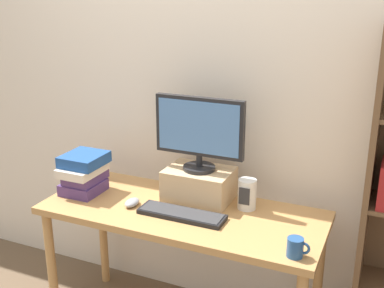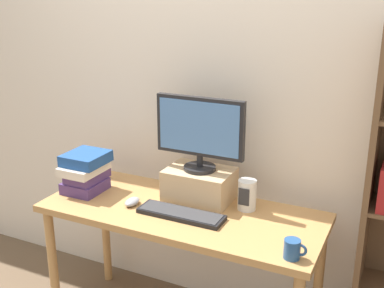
{
  "view_description": "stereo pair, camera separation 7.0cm",
  "coord_description": "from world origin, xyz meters",
  "px_view_note": "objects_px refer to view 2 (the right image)",
  "views": [
    {
      "loc": [
        0.95,
        -2.02,
        1.84
      ],
      "look_at": [
        0.03,
        0.06,
        1.09
      ],
      "focal_mm": 45.0,
      "sensor_mm": 36.0,
      "label": 1
    },
    {
      "loc": [
        1.02,
        -1.99,
        1.84
      ],
      "look_at": [
        0.03,
        0.06,
        1.09
      ],
      "focal_mm": 45.0,
      "sensor_mm": 36.0,
      "label": 2
    }
  ],
  "objects_px": {
    "riser_box": "(200,184)",
    "computer_mouse": "(132,202)",
    "computer_monitor": "(200,131)",
    "desk": "(182,225)",
    "book_stack": "(86,172)",
    "desk_speaker": "(247,195)",
    "coffee_mug": "(293,249)",
    "keyboard": "(181,214)"
  },
  "relations": [
    {
      "from": "riser_box",
      "to": "computer_mouse",
      "type": "relative_size",
      "value": 3.36
    },
    {
      "from": "riser_box",
      "to": "computer_monitor",
      "type": "height_order",
      "value": "computer_monitor"
    },
    {
      "from": "desk",
      "to": "computer_monitor",
      "type": "height_order",
      "value": "computer_monitor"
    },
    {
      "from": "computer_monitor",
      "to": "book_stack",
      "type": "height_order",
      "value": "computer_monitor"
    },
    {
      "from": "desk",
      "to": "riser_box",
      "type": "distance_m",
      "value": 0.24
    },
    {
      "from": "riser_box",
      "to": "computer_monitor",
      "type": "relative_size",
      "value": 0.73
    },
    {
      "from": "desk",
      "to": "computer_mouse",
      "type": "xyz_separation_m",
      "value": [
        -0.26,
        -0.06,
        0.11
      ]
    },
    {
      "from": "desk_speaker",
      "to": "book_stack",
      "type": "bearing_deg",
      "value": -169.5
    },
    {
      "from": "computer_monitor",
      "to": "book_stack",
      "type": "distance_m",
      "value": 0.69
    },
    {
      "from": "riser_box",
      "to": "coffee_mug",
      "type": "relative_size",
      "value": 3.54
    },
    {
      "from": "riser_box",
      "to": "book_stack",
      "type": "xyz_separation_m",
      "value": [
        -0.62,
        -0.17,
        0.03
      ]
    },
    {
      "from": "coffee_mug",
      "to": "keyboard",
      "type": "bearing_deg",
      "value": 166.47
    },
    {
      "from": "desk",
      "to": "computer_mouse",
      "type": "distance_m",
      "value": 0.29
    },
    {
      "from": "desk",
      "to": "computer_monitor",
      "type": "xyz_separation_m",
      "value": [
        0.03,
        0.15,
        0.47
      ]
    },
    {
      "from": "desk",
      "to": "coffee_mug",
      "type": "bearing_deg",
      "value": -18.81
    },
    {
      "from": "book_stack",
      "to": "desk",
      "type": "bearing_deg",
      "value": 1.67
    },
    {
      "from": "keyboard",
      "to": "computer_mouse",
      "type": "xyz_separation_m",
      "value": [
        -0.29,
        0.01,
        0.01
      ]
    },
    {
      "from": "riser_box",
      "to": "computer_mouse",
      "type": "bearing_deg",
      "value": -142.25
    },
    {
      "from": "keyboard",
      "to": "coffee_mug",
      "type": "xyz_separation_m",
      "value": [
        0.6,
        -0.14,
        0.03
      ]
    },
    {
      "from": "keyboard",
      "to": "riser_box",
      "type": "bearing_deg",
      "value": 90.74
    },
    {
      "from": "book_stack",
      "to": "desk_speaker",
      "type": "xyz_separation_m",
      "value": [
        0.89,
        0.16,
        -0.03
      ]
    },
    {
      "from": "desk_speaker",
      "to": "riser_box",
      "type": "bearing_deg",
      "value": 178.06
    },
    {
      "from": "computer_monitor",
      "to": "desk_speaker",
      "type": "height_order",
      "value": "computer_monitor"
    },
    {
      "from": "coffee_mug",
      "to": "desk",
      "type": "bearing_deg",
      "value": 161.19
    },
    {
      "from": "computer_monitor",
      "to": "computer_mouse",
      "type": "height_order",
      "value": "computer_monitor"
    },
    {
      "from": "desk",
      "to": "book_stack",
      "type": "distance_m",
      "value": 0.62
    },
    {
      "from": "computer_mouse",
      "to": "desk_speaker",
      "type": "xyz_separation_m",
      "value": [
        0.55,
        0.21,
        0.06
      ]
    },
    {
      "from": "desk",
      "to": "book_stack",
      "type": "height_order",
      "value": "book_stack"
    },
    {
      "from": "riser_box",
      "to": "desk",
      "type": "bearing_deg",
      "value": -100.08
    },
    {
      "from": "riser_box",
      "to": "desk_speaker",
      "type": "bearing_deg",
      "value": -1.94
    },
    {
      "from": "riser_box",
      "to": "desk_speaker",
      "type": "height_order",
      "value": "riser_box"
    },
    {
      "from": "book_stack",
      "to": "desk_speaker",
      "type": "distance_m",
      "value": 0.9
    },
    {
      "from": "computer_monitor",
      "to": "desk",
      "type": "bearing_deg",
      "value": -100.17
    },
    {
      "from": "riser_box",
      "to": "keyboard",
      "type": "relative_size",
      "value": 0.79
    },
    {
      "from": "computer_monitor",
      "to": "desk_speaker",
      "type": "distance_m",
      "value": 0.41
    },
    {
      "from": "desk",
      "to": "coffee_mug",
      "type": "xyz_separation_m",
      "value": [
        0.63,
        -0.21,
        0.13
      ]
    },
    {
      "from": "coffee_mug",
      "to": "computer_mouse",
      "type": "bearing_deg",
      "value": 170.42
    },
    {
      "from": "keyboard",
      "to": "coffee_mug",
      "type": "height_order",
      "value": "coffee_mug"
    },
    {
      "from": "riser_box",
      "to": "keyboard",
      "type": "bearing_deg",
      "value": -89.26
    },
    {
      "from": "desk",
      "to": "desk_speaker",
      "type": "bearing_deg",
      "value": 26.27
    },
    {
      "from": "keyboard",
      "to": "desk",
      "type": "bearing_deg",
      "value": 113.59
    },
    {
      "from": "computer_monitor",
      "to": "computer_mouse",
      "type": "distance_m",
      "value": 0.51
    }
  ]
}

